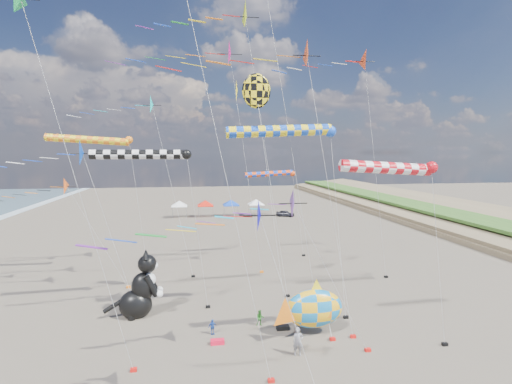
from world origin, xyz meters
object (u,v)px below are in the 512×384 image
Objects in this scene: fish_inflatable at (313,308)px; parked_car at (285,213)px; cat_inflatable at (139,284)px; child_blue at (212,327)px; person_adult at (298,341)px; child_green at (260,318)px.

fish_inflatable reaches higher than parked_car.
cat_inflatable reaches higher than fish_inflatable.
person_adult is at bearing -59.66° from child_blue.
child_green is at bearing 113.76° from person_adult.
parked_car is at bearing 78.67° from fish_inflatable.
child_green is (-1.59, 4.55, -0.30)m from person_adult.
fish_inflatable is 4.14m from child_green.
fish_inflatable reaches higher than person_adult.
fish_inflatable is 4.71× the size of child_green.
person_adult is at bearing -125.10° from fish_inflatable.
cat_inflatable is at bearing -179.01° from parked_car.
fish_inflatable is at bearing 59.41° from person_adult.
fish_inflatable is 1.51× the size of parked_car.
person_adult is (10.44, -7.71, -1.67)m from cat_inflatable.
parked_car is at bearing 76.91° from child_green.
child_green is (8.85, -3.16, -1.98)m from cat_inflatable.
parked_car is (13.40, 48.12, 0.04)m from child_green.
cat_inflatable reaches higher than person_adult.
child_green is at bearing 148.50° from fish_inflatable.
person_adult is 53.98m from parked_car.
person_adult is (-1.76, -2.50, -1.01)m from fish_inflatable.
child_blue is (-3.50, -0.83, -0.05)m from child_green.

